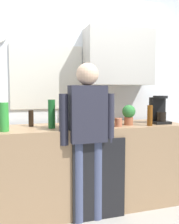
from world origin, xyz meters
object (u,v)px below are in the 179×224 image
bottle_green_wine (52,114)px  potted_plant (129,113)px  bottle_red_vinegar (104,116)px  cup_terracotta_mug (118,122)px  bottle_clear_soda (4,117)px  person_at_sink (87,129)px  bottle_dark_sauce (31,118)px  bottle_olive_oil (97,114)px  coffee_maker (159,111)px  bottle_amber_beer (150,115)px

bottle_green_wine → potted_plant: bearing=-0.9°
bottle_red_vinegar → cup_terracotta_mug: size_ratio=2.39×
bottle_clear_soda → person_at_sink: size_ratio=0.17×
bottle_red_vinegar → person_at_sink: (-0.24, -0.19, -0.10)m
bottle_dark_sauce → person_at_sink: (0.52, -0.41, -0.08)m
bottle_green_wine → bottle_red_vinegar: (0.57, -0.02, -0.04)m
bottle_green_wine → cup_terracotta_mug: 0.73m
bottle_olive_oil → potted_plant: bearing=-14.5°
bottle_red_vinegar → person_at_sink: size_ratio=0.14×
coffee_maker → bottle_red_vinegar: 0.71m
bottle_dark_sauce → potted_plant: bearing=-11.5°
bottle_red_vinegar → cup_terracotta_mug: bearing=-22.3°
coffee_maker → potted_plant: size_ratio=1.43×
bottle_green_wine → cup_terracotta_mug: size_ratio=3.26×
bottle_green_wine → bottle_red_vinegar: 0.57m
bottle_amber_beer → cup_terracotta_mug: bottle_amber_beer is taller
coffee_maker → bottle_green_wine: bearing=-179.3°
coffee_maker → bottle_amber_beer: (-0.21, -0.15, -0.03)m
bottle_green_wine → bottle_olive_oil: bearing=8.2°
cup_terracotta_mug → potted_plant: potted_plant is taller
bottle_clear_soda → bottle_olive_oil: bearing=7.5°
bottle_green_wine → bottle_clear_soda: bearing=-173.2°
bottle_clear_soda → bottle_red_vinegar: 1.04m
bottle_green_wine → bottle_red_vinegar: bearing=-2.4°
bottle_green_wine → potted_plant: (0.87, -0.01, -0.02)m
bottle_clear_soda → cup_terracotta_mug: 1.19m
coffee_maker → bottle_clear_soda: 1.75m
potted_plant → person_at_sink: bearing=-160.3°
bottle_clear_soda → person_at_sink: person_at_sink is taller
coffee_maker → person_at_sink: bearing=-166.8°
bottle_dark_sauce → bottle_green_wine: bearing=-46.0°
bottle_olive_oil → bottle_dark_sauce: size_ratio=1.39×
bottle_amber_beer → bottle_dark_sauce: (-1.27, 0.34, -0.02)m
bottle_green_wine → bottle_clear_soda: 0.47m
bottle_red_vinegar → potted_plant: bearing=1.8°
person_at_sink → bottle_clear_soda: bearing=-179.2°
coffee_maker → bottle_dark_sauce: coffee_maker is taller
coffee_maker → bottle_amber_beer: size_ratio=1.43×
bottle_clear_soda → bottle_amber_beer: size_ratio=1.22×
potted_plant → bottle_dark_sauce: bearing=168.5°
coffee_maker → potted_plant: bearing=-175.9°
bottle_dark_sauce → bottle_olive_oil: bearing=-10.0°
person_at_sink → bottle_dark_sauce: bearing=153.4°
bottle_clear_soda → bottle_dark_sauce: bearing=43.7°
bottle_green_wine → bottle_dark_sauce: bottle_green_wine is taller
bottle_clear_soda → potted_plant: (1.34, 0.04, -0.01)m
coffee_maker → bottle_dark_sauce: 1.49m
bottle_amber_beer → person_at_sink: bearing=-174.2°
coffee_maker → person_at_sink: person_at_sink is taller
bottle_red_vinegar → bottle_green_wine: bearing=177.6°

